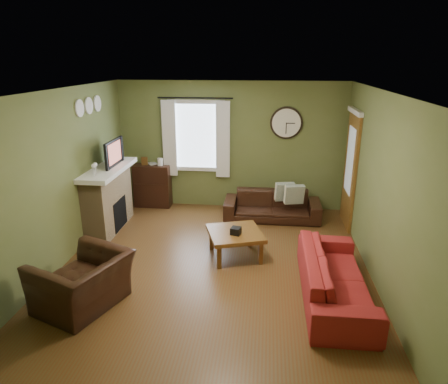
# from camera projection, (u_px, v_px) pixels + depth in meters

# --- Properties ---
(floor) EXTENTS (4.60, 5.20, 0.00)m
(floor) POSITION_uv_depth(u_px,v_px,m) (215.00, 265.00, 6.13)
(floor) COLOR brown
(floor) RESTS_ON ground
(ceiling) EXTENTS (4.60, 5.20, 0.00)m
(ceiling) POSITION_uv_depth(u_px,v_px,m) (213.00, 91.00, 5.30)
(ceiling) COLOR white
(ceiling) RESTS_ON ground
(wall_left) EXTENTS (0.00, 5.20, 2.60)m
(wall_left) POSITION_uv_depth(u_px,v_px,m) (61.00, 179.00, 5.95)
(wall_left) COLOR #5B6835
(wall_left) RESTS_ON ground
(wall_right) EXTENTS (0.00, 5.20, 2.60)m
(wall_right) POSITION_uv_depth(u_px,v_px,m) (380.00, 190.00, 5.48)
(wall_right) COLOR #5B6835
(wall_right) RESTS_ON ground
(wall_back) EXTENTS (4.60, 0.00, 2.60)m
(wall_back) POSITION_uv_depth(u_px,v_px,m) (231.00, 146.00, 8.16)
(wall_back) COLOR #5B6835
(wall_back) RESTS_ON ground
(wall_front) EXTENTS (4.60, 0.00, 2.60)m
(wall_front) POSITION_uv_depth(u_px,v_px,m) (172.00, 279.00, 3.26)
(wall_front) COLOR #5B6835
(wall_front) RESTS_ON ground
(fireplace) EXTENTS (0.40, 1.40, 1.10)m
(fireplace) POSITION_uv_depth(u_px,v_px,m) (108.00, 201.00, 7.25)
(fireplace) COLOR tan
(fireplace) RESTS_ON floor
(firebox) EXTENTS (0.04, 0.60, 0.55)m
(firebox) POSITION_uv_depth(u_px,v_px,m) (120.00, 214.00, 7.31)
(firebox) COLOR black
(firebox) RESTS_ON fireplace
(mantel) EXTENTS (0.58, 1.60, 0.08)m
(mantel) POSITION_uv_depth(u_px,v_px,m) (107.00, 169.00, 7.06)
(mantel) COLOR white
(mantel) RESTS_ON fireplace
(tv) EXTENTS (0.08, 0.60, 0.35)m
(tv) POSITION_uv_depth(u_px,v_px,m) (110.00, 156.00, 7.13)
(tv) COLOR black
(tv) RESTS_ON mantel
(tv_screen) EXTENTS (0.02, 0.62, 0.36)m
(tv_screen) POSITION_uv_depth(u_px,v_px,m) (114.00, 153.00, 7.11)
(tv_screen) COLOR #994C3F
(tv_screen) RESTS_ON mantel
(medallion_left) EXTENTS (0.28, 0.28, 0.03)m
(medallion_left) POSITION_uv_depth(u_px,v_px,m) (79.00, 108.00, 6.40)
(medallion_left) COLOR white
(medallion_left) RESTS_ON wall_left
(medallion_mid) EXTENTS (0.28, 0.28, 0.03)m
(medallion_mid) POSITION_uv_depth(u_px,v_px,m) (89.00, 106.00, 6.73)
(medallion_mid) COLOR white
(medallion_mid) RESTS_ON wall_left
(medallion_right) EXTENTS (0.28, 0.28, 0.03)m
(medallion_right) POSITION_uv_depth(u_px,v_px,m) (97.00, 103.00, 7.06)
(medallion_right) COLOR white
(medallion_right) RESTS_ON wall_left
(window_pane) EXTENTS (1.00, 0.02, 1.30)m
(window_pane) POSITION_uv_depth(u_px,v_px,m) (197.00, 136.00, 8.15)
(window_pane) COLOR silver
(window_pane) RESTS_ON wall_back
(curtain_rod) EXTENTS (0.03, 0.03, 1.50)m
(curtain_rod) POSITION_uv_depth(u_px,v_px,m) (195.00, 98.00, 7.81)
(curtain_rod) COLOR black
(curtain_rod) RESTS_ON wall_back
(curtain_left) EXTENTS (0.28, 0.04, 1.55)m
(curtain_left) POSITION_uv_depth(u_px,v_px,m) (169.00, 139.00, 8.13)
(curtain_left) COLOR white
(curtain_left) RESTS_ON wall_back
(curtain_right) EXTENTS (0.28, 0.04, 1.55)m
(curtain_right) POSITION_uv_depth(u_px,v_px,m) (223.00, 140.00, 8.02)
(curtain_right) COLOR white
(curtain_right) RESTS_ON wall_back
(wall_clock) EXTENTS (0.64, 0.06, 0.64)m
(wall_clock) POSITION_uv_depth(u_px,v_px,m) (286.00, 123.00, 7.84)
(wall_clock) COLOR white
(wall_clock) RESTS_ON wall_back
(door) EXTENTS (0.05, 0.90, 2.10)m
(door) POSITION_uv_depth(u_px,v_px,m) (350.00, 171.00, 7.30)
(door) COLOR brown
(door) RESTS_ON floor
(bookshelf) EXTENTS (0.76, 0.32, 0.90)m
(bookshelf) POSITION_uv_depth(u_px,v_px,m) (153.00, 186.00, 8.43)
(bookshelf) COLOR black
(bookshelf) RESTS_ON floor
(book) EXTENTS (0.27, 0.28, 0.02)m
(book) POSITION_uv_depth(u_px,v_px,m) (149.00, 162.00, 8.30)
(book) COLOR brown
(book) RESTS_ON bookshelf
(sofa_brown) EXTENTS (1.85, 0.72, 0.54)m
(sofa_brown) POSITION_uv_depth(u_px,v_px,m) (272.00, 206.00, 7.80)
(sofa_brown) COLOR black
(sofa_brown) RESTS_ON floor
(pillow_left) EXTENTS (0.38, 0.19, 0.36)m
(pillow_left) POSITION_uv_depth(u_px,v_px,m) (285.00, 192.00, 7.75)
(pillow_left) COLOR gray
(pillow_left) RESTS_ON sofa_brown
(pillow_right) EXTENTS (0.38, 0.19, 0.37)m
(pillow_right) POSITION_uv_depth(u_px,v_px,m) (294.00, 194.00, 7.59)
(pillow_right) COLOR gray
(pillow_right) RESTS_ON sofa_brown
(sofa_red) EXTENTS (0.81, 2.07, 0.61)m
(sofa_red) POSITION_uv_depth(u_px,v_px,m) (335.00, 277.00, 5.21)
(sofa_red) COLOR maroon
(sofa_red) RESTS_ON floor
(armchair) EXTENTS (1.25, 1.32, 0.69)m
(armchair) POSITION_uv_depth(u_px,v_px,m) (83.00, 282.00, 5.01)
(armchair) COLOR black
(armchair) RESTS_ON floor
(coffee_table) EXTENTS (1.02, 1.02, 0.43)m
(coffee_table) POSITION_uv_depth(u_px,v_px,m) (235.00, 244.00, 6.32)
(coffee_table) COLOR brown
(coffee_table) RESTS_ON floor
(tissue_box) EXTENTS (0.18, 0.18, 0.11)m
(tissue_box) POSITION_uv_depth(u_px,v_px,m) (236.00, 236.00, 6.17)
(tissue_box) COLOR black
(tissue_box) RESTS_ON coffee_table
(wine_glass_a) EXTENTS (0.07, 0.07, 0.21)m
(wine_glass_a) POSITION_uv_depth(u_px,v_px,m) (94.00, 170.00, 6.48)
(wine_glass_a) COLOR white
(wine_glass_a) RESTS_ON mantel
(wine_glass_b) EXTENTS (0.07, 0.07, 0.21)m
(wine_glass_b) POSITION_uv_depth(u_px,v_px,m) (96.00, 169.00, 6.54)
(wine_glass_b) COLOR white
(wine_glass_b) RESTS_ON mantel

